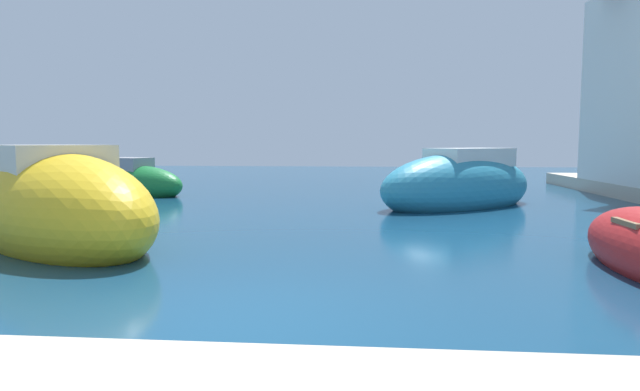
{
  "coord_description": "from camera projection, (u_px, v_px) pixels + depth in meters",
  "views": [
    {
      "loc": [
        1.39,
        -5.85,
        1.96
      ],
      "look_at": [
        -0.04,
        10.08,
        0.43
      ],
      "focal_mm": 31.05,
      "sensor_mm": 36.0,
      "label": 1
    }
  ],
  "objects": [
    {
      "name": "ground",
      "position": [
        242.0,
        320.0,
        6.11
      ],
      "size": [
        80.0,
        80.0,
        0.0
      ],
      "primitive_type": "plane",
      "color": "navy"
    },
    {
      "name": "moored_boat_1",
      "position": [
        56.0,
        208.0,
        10.63
      ],
      "size": [
        6.41,
        5.88,
        2.44
      ],
      "rotation": [
        0.0,
        0.0,
        5.6
      ],
      "color": "gold",
      "rests_on": "ground"
    },
    {
      "name": "moored_boat_3",
      "position": [
        135.0,
        183.0,
        20.79
      ],
      "size": [
        4.58,
        3.06,
        1.73
      ],
      "rotation": [
        0.0,
        0.0,
        5.91
      ],
      "color": "#197233",
      "rests_on": "ground"
    },
    {
      "name": "moored_boat_4",
      "position": [
        459.0,
        186.0,
        17.02
      ],
      "size": [
        6.12,
        5.58,
        2.27
      ],
      "rotation": [
        0.0,
        0.0,
        3.82
      ],
      "color": "teal",
      "rests_on": "ground"
    }
  ]
}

